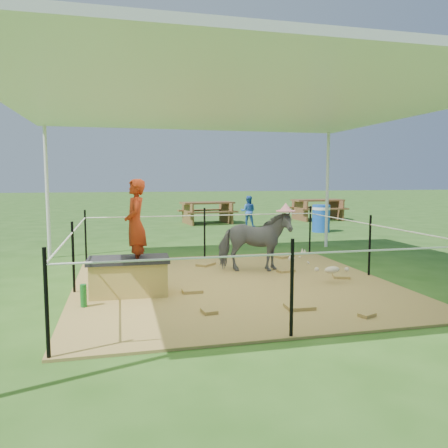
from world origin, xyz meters
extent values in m
plane|color=#2D5919|center=(0.00, 0.00, 0.00)|extent=(90.00, 90.00, 0.00)
cube|color=brown|center=(0.00, 0.00, 0.01)|extent=(4.60, 4.60, 0.03)
cylinder|color=silver|center=(-3.00, 3.00, 1.30)|extent=(0.07, 0.07, 2.60)
cylinder|color=silver|center=(3.00, 3.00, 1.30)|extent=(0.07, 0.07, 2.60)
cube|color=white|center=(0.00, 0.00, 2.64)|extent=(6.30, 6.30, 0.08)
cube|color=white|center=(0.00, 0.00, 2.79)|extent=(3.30, 3.30, 0.22)
cylinder|color=black|center=(-2.25, 2.25, 0.50)|extent=(0.04, 0.04, 1.00)
cylinder|color=black|center=(0.00, 2.25, 0.50)|extent=(0.04, 0.04, 1.00)
cylinder|color=black|center=(2.25, 2.25, 0.50)|extent=(0.04, 0.04, 1.00)
cylinder|color=black|center=(-2.25, 0.00, 0.50)|extent=(0.04, 0.04, 1.00)
cylinder|color=black|center=(2.25, 0.00, 0.50)|extent=(0.04, 0.04, 1.00)
cylinder|color=black|center=(-2.25, -2.25, 0.50)|extent=(0.04, 0.04, 1.00)
cylinder|color=black|center=(0.00, -2.25, 0.50)|extent=(0.04, 0.04, 1.00)
cylinder|color=white|center=(0.00, 2.25, 0.85)|extent=(4.50, 0.02, 0.02)
cylinder|color=white|center=(0.00, -2.25, 0.85)|extent=(4.50, 0.02, 0.02)
cylinder|color=white|center=(2.25, 0.00, 0.85)|extent=(0.02, 4.50, 0.02)
cylinder|color=white|center=(-2.25, 0.00, 0.85)|extent=(0.02, 4.50, 0.02)
cube|color=#B29440|center=(-1.52, -0.30, 0.25)|extent=(1.01, 0.53, 0.44)
cube|color=black|center=(-1.52, -0.30, 0.50)|extent=(1.08, 0.59, 0.06)
imported|color=#A82B10|center=(-1.42, -0.30, 1.07)|extent=(0.30, 0.45, 1.20)
cylinder|color=#186F23|center=(-2.07, -0.75, 0.17)|extent=(0.08, 0.08, 0.28)
imported|color=#46464A|center=(0.54, 0.70, 0.53)|extent=(1.28, 0.79, 1.01)
cylinder|color=pink|center=(0.54, 0.70, 1.11)|extent=(0.31, 0.31, 0.15)
cylinder|color=blue|center=(4.13, 5.60, 0.40)|extent=(0.66, 0.66, 0.80)
cube|color=#58331E|center=(1.35, 8.75, 0.38)|extent=(1.96, 1.53, 0.75)
cube|color=brown|center=(5.67, 9.06, 0.39)|extent=(1.91, 1.41, 0.78)
imported|color=#3061B6|center=(2.42, 7.35, 0.51)|extent=(0.60, 0.54, 1.01)
camera|label=1|loc=(-1.62, -6.15, 1.58)|focal=35.00mm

